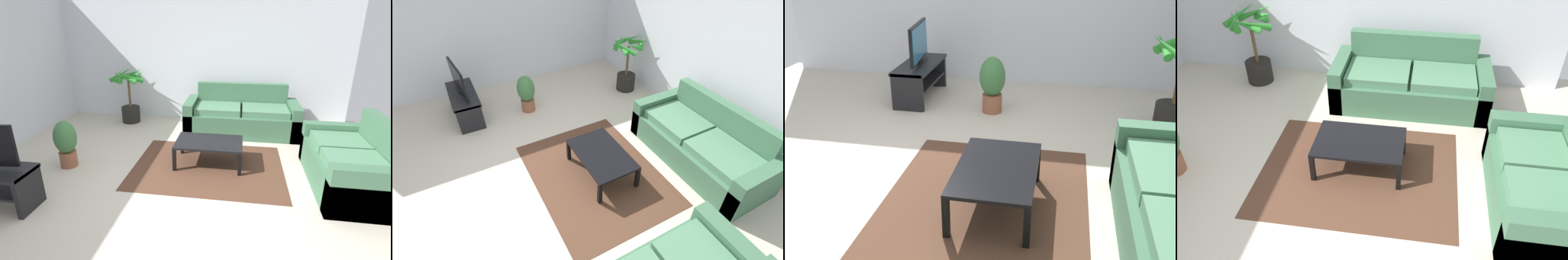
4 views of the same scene
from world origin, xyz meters
The scene contains 6 objects.
ground_plane centered at (0.00, 0.00, 0.00)m, with size 6.60×6.60×0.00m, color beige.
tv_stand centered at (-2.02, -0.59, 0.32)m, with size 1.10×0.45×0.49m.
tv centered at (-2.02, -0.59, 0.77)m, with size 0.87×0.14×0.53m.
coffee_table centered at (0.40, 0.85, 0.33)m, with size 0.99×0.64×0.37m.
area_rug centered at (0.40, 0.75, 0.00)m, with size 2.20×1.70×0.01m, color #513323.
potted_plant_small centered at (-1.67, 0.46, 0.39)m, with size 0.32×0.32×0.71m.
Camera 3 is at (3.38, 1.31, 2.05)m, focal length 39.74 mm.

